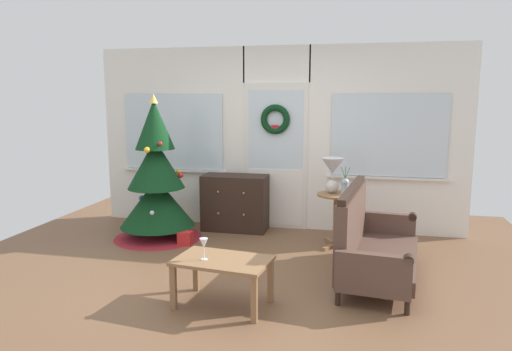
{
  "coord_description": "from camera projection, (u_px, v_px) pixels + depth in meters",
  "views": [
    {
      "loc": [
        1.18,
        -4.53,
        1.87
      ],
      "look_at": [
        0.05,
        0.55,
        1.0
      ],
      "focal_mm": 33.49,
      "sensor_mm": 36.0,
      "label": 1
    }
  ],
  "objects": [
    {
      "name": "wine_glass",
      "position": [
        204.0,
        244.0,
        4.21
      ],
      "size": [
        0.08,
        0.08,
        0.2
      ],
      "color": "silver",
      "rests_on": "coffee_table"
    },
    {
      "name": "table_lamp",
      "position": [
        333.0,
        170.0,
        5.9
      ],
      "size": [
        0.28,
        0.28,
        0.44
      ],
      "color": "silver",
      "rests_on": "side_table"
    },
    {
      "name": "ground_plane",
      "position": [
        240.0,
        279.0,
        4.92
      ],
      "size": [
        6.76,
        6.76,
        0.0
      ],
      "primitive_type": "plane",
      "color": "brown"
    },
    {
      "name": "flower_vase",
      "position": [
        345.0,
        186.0,
        5.8
      ],
      "size": [
        0.11,
        0.1,
        0.35
      ],
      "color": "#99ADBC",
      "rests_on": "side_table"
    },
    {
      "name": "settee_sofa",
      "position": [
        369.0,
        243.0,
        4.9
      ],
      "size": [
        0.88,
        1.7,
        0.96
      ],
      "color": "black",
      "rests_on": "ground"
    },
    {
      "name": "back_wall_with_door",
      "position": [
        276.0,
        138.0,
        6.71
      ],
      "size": [
        5.2,
        0.19,
        2.55
      ],
      "color": "white",
      "rests_on": "ground"
    },
    {
      "name": "christmas_tree",
      "position": [
        156.0,
        185.0,
        6.26
      ],
      "size": [
        1.16,
        1.16,
        1.9
      ],
      "color": "#4C331E",
      "rests_on": "ground"
    },
    {
      "name": "gift_box",
      "position": [
        185.0,
        238.0,
        6.06
      ],
      "size": [
        0.17,
        0.15,
        0.17
      ],
      "primitive_type": "cube",
      "color": "red",
      "rests_on": "ground"
    },
    {
      "name": "coffee_table",
      "position": [
        223.0,
        266.0,
        4.26
      ],
      "size": [
        0.9,
        0.62,
        0.43
      ],
      "color": "#8E6642",
      "rests_on": "ground"
    },
    {
      "name": "dresser_cabinet",
      "position": [
        235.0,
        203.0,
        6.69
      ],
      "size": [
        0.9,
        0.45,
        0.78
      ],
      "color": "black",
      "rests_on": "ground"
    },
    {
      "name": "side_table",
      "position": [
        336.0,
        209.0,
        5.93
      ],
      "size": [
        0.5,
        0.48,
        0.67
      ],
      "color": "#8E6642",
      "rests_on": "ground"
    }
  ]
}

